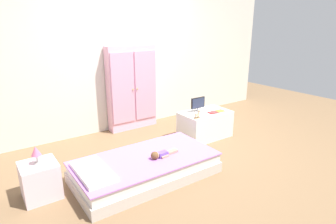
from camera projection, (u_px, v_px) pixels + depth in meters
name	position (u px, v px, depth m)	size (l,w,h in m)	color
ground_plane	(182.00, 156.00, 4.08)	(10.00, 10.00, 0.02)	brown
back_wall	(128.00, 51.00, 4.90)	(6.40, 0.05, 2.70)	silver
bed	(146.00, 167.00, 3.46)	(1.72, 0.89, 0.26)	beige
pillow	(93.00, 171.00, 3.06)	(0.32, 0.64, 0.05)	white
doll	(160.00, 155.00, 3.42)	(0.39, 0.14, 0.10)	#6B4CB2
nightstand	(40.00, 180.00, 3.05)	(0.37, 0.37, 0.40)	silver
table_lamp	(36.00, 152.00, 2.94)	(0.10, 0.10, 0.20)	#B7B2AD
wardrobe	(132.00, 88.00, 4.95)	(0.88, 0.24, 1.46)	#EFADCC
tv_stand	(205.00, 124.00, 4.67)	(0.81, 0.50, 0.44)	silver
tv_monitor	(198.00, 104.00, 4.58)	(0.27, 0.10, 0.24)	#99999E
rocking_horse_toy	(198.00, 114.00, 4.28)	(0.11, 0.04, 0.13)	#8E6642
book_red	(213.00, 112.00, 4.54)	(0.14, 0.11, 0.02)	#CC3838
book_yellow	(220.00, 111.00, 4.63)	(0.13, 0.11, 0.01)	gold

